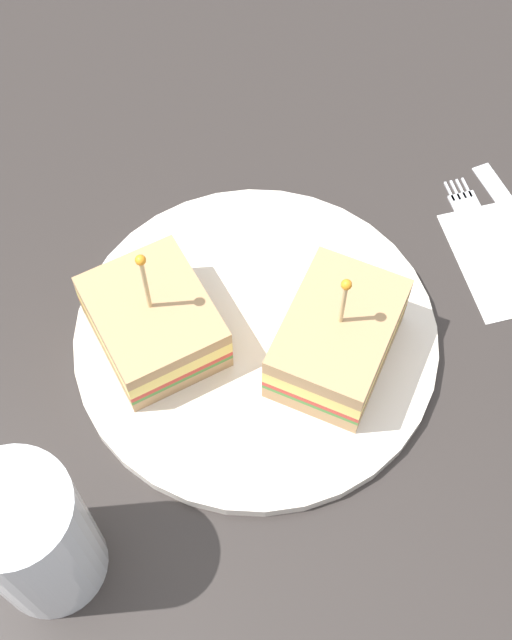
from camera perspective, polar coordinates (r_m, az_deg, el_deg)
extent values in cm
cube|color=#2D2826|center=(63.38, 0.00, -1.81)|extent=(97.29, 97.29, 2.00)
cylinder|color=silver|center=(62.04, 0.00, -1.15)|extent=(26.13, 26.13, 1.03)
cube|color=tan|center=(60.37, 5.25, -2.08)|extent=(11.95, 11.66, 1.42)
cube|color=#478438|center=(59.57, 5.32, -1.67)|extent=(11.95, 11.66, 0.40)
cube|color=red|center=(59.18, 5.36, -1.47)|extent=(11.95, 11.66, 0.50)
cube|color=#F4D666|center=(58.37, 5.43, -1.04)|extent=(11.95, 11.66, 1.34)
cube|color=tan|center=(57.17, 5.54, -0.37)|extent=(11.95, 11.66, 1.42)
cylinder|color=tan|center=(54.96, 5.77, 0.93)|extent=(0.30, 0.30, 5.12)
sphere|color=orange|center=(52.78, 6.01, 2.35)|extent=(0.70, 0.70, 0.70)
cube|color=tan|center=(61.35, -6.65, -0.90)|extent=(8.10, 9.54, 1.16)
cube|color=#478438|center=(60.67, -6.72, -0.54)|extent=(8.10, 9.54, 0.40)
cube|color=red|center=(60.28, -6.76, -0.34)|extent=(8.10, 9.54, 0.50)
cube|color=#F4D666|center=(59.52, -6.85, 0.08)|extent=(8.10, 9.54, 1.25)
cube|color=tan|center=(58.49, -6.97, 0.66)|extent=(8.10, 9.54, 1.16)
cylinder|color=tan|center=(55.91, -7.30, 2.23)|extent=(0.30, 0.30, 6.07)
sphere|color=orange|center=(53.38, -7.66, 3.95)|extent=(0.70, 0.70, 0.70)
cylinder|color=#B74C33|center=(53.38, -14.31, -14.05)|extent=(6.04, 6.04, 10.03)
cylinder|color=white|center=(52.54, -14.53, -13.78)|extent=(6.87, 6.87, 11.83)
cube|color=silver|center=(68.31, 15.53, 3.75)|extent=(1.66, 6.53, 0.35)
cube|color=silver|center=(70.69, 13.93, 7.07)|extent=(2.76, 3.91, 0.35)
cube|color=silver|center=(72.10, 13.80, 8.55)|extent=(0.51, 2.00, 0.35)
cube|color=silver|center=(71.90, 13.44, 8.47)|extent=(0.51, 2.00, 0.35)
cube|color=silver|center=(71.71, 13.07, 8.40)|extent=(0.51, 2.00, 0.35)
cube|color=silver|center=(71.52, 12.71, 8.33)|extent=(0.51, 2.00, 0.35)
cube|color=silver|center=(72.23, 16.01, 7.88)|extent=(1.77, 7.05, 0.24)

